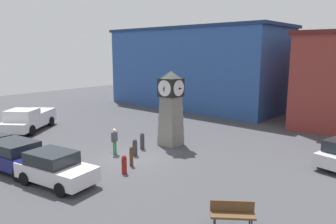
% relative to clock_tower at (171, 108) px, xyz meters
% --- Properties ---
extents(ground_plane, '(67.77, 67.77, 0.00)m').
position_rel_clock_tower_xyz_m(ground_plane, '(-0.14, -3.66, -2.55)').
color(ground_plane, '#424247').
extents(clock_tower, '(1.69, 1.61, 4.98)m').
position_rel_clock_tower_xyz_m(clock_tower, '(0.00, 0.00, 0.00)').
color(clock_tower, slate).
rests_on(clock_tower, ground_plane).
extents(bollard_near_tower, '(0.27, 0.27, 0.98)m').
position_rel_clock_tower_xyz_m(bollard_near_tower, '(1.48, -5.59, -2.05)').
color(bollard_near_tower, maroon).
rests_on(bollard_near_tower, ground_plane).
extents(bollard_mid_row, '(0.20, 0.20, 1.10)m').
position_rel_clock_tower_xyz_m(bollard_mid_row, '(0.92, -4.55, -1.99)').
color(bollard_mid_row, brown).
rests_on(bollard_mid_row, ground_plane).
extents(bollard_far_row, '(0.29, 0.29, 1.05)m').
position_rel_clock_tower_xyz_m(bollard_far_row, '(-0.19, -3.19, -2.01)').
color(bollard_far_row, '#333338').
rests_on(bollard_far_row, ground_plane).
extents(bollard_end_row, '(0.28, 0.28, 1.08)m').
position_rel_clock_tower_xyz_m(bollard_end_row, '(-0.82, -1.91, -2.00)').
color(bollard_end_row, '#333338').
rests_on(bollard_end_row, ground_plane).
extents(car_near_tower, '(4.62, 2.52, 1.55)m').
position_rel_clock_tower_xyz_m(car_near_tower, '(-3.23, -8.92, -1.75)').
color(car_near_tower, navy).
rests_on(car_near_tower, ground_plane).
extents(car_by_building, '(4.19, 2.37, 1.57)m').
position_rel_clock_tower_xyz_m(car_by_building, '(0.00, -8.62, -1.75)').
color(car_by_building, silver).
rests_on(car_by_building, ground_plane).
extents(pickup_truck, '(4.85, 5.69, 1.85)m').
position_rel_clock_tower_xyz_m(pickup_truck, '(-11.29, -4.09, -1.61)').
color(pickup_truck, silver).
rests_on(pickup_truck, ground_plane).
extents(bench, '(1.61, 1.36, 0.90)m').
position_rel_clock_tower_xyz_m(bench, '(8.34, -6.62, -2.02)').
color(bench, brown).
rests_on(bench, ground_plane).
extents(pedestrian_near_bench, '(0.38, 0.46, 1.60)m').
position_rel_clock_tower_xyz_m(pedestrian_near_bench, '(-1.38, -3.75, -1.63)').
color(pedestrian_near_bench, '#338C4C').
rests_on(pedestrian_near_bench, ground_plane).
extents(street_lamp_far_side, '(0.50, 0.24, 6.27)m').
position_rel_clock_tower_xyz_m(street_lamp_far_side, '(5.25, 9.82, 1.09)').
color(street_lamp_far_side, slate).
rests_on(street_lamp_far_side, ground_plane).
extents(warehouse_blue_far, '(20.52, 8.91, 8.78)m').
position_rel_clock_tower_xyz_m(warehouse_blue_far, '(-8.10, 14.26, 1.85)').
color(warehouse_blue_far, '#2D5193').
rests_on(warehouse_blue_far, ground_plane).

